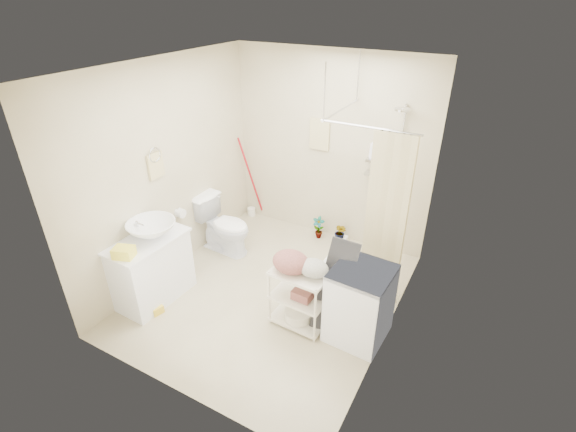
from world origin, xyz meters
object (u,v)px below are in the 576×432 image
toilet (224,225)px  laundry_rack (299,294)px  washing_machine (360,304)px  vanity (152,269)px

toilet → laundry_rack: 1.76m
washing_machine → laundry_rack: (-0.62, -0.15, -0.01)m
vanity → toilet: 1.23m
toilet → washing_machine: 2.28m
toilet → laundry_rack: (1.56, -0.81, 0.02)m
vanity → laundry_rack: bearing=16.4°
vanity → laundry_rack: laundry_rack is taller
vanity → washing_machine: (2.30, 0.57, 0.01)m
washing_machine → vanity: bearing=-162.8°
toilet → laundry_rack: size_ratio=0.96×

